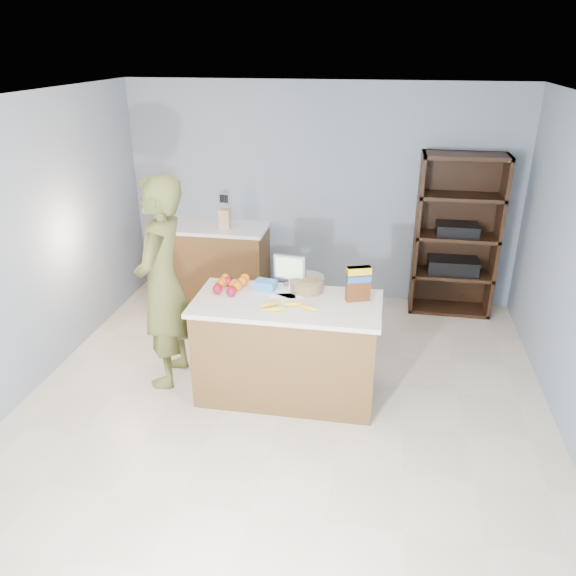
% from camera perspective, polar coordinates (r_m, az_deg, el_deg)
% --- Properties ---
extents(floor, '(4.50, 5.00, 0.02)m').
position_cam_1_polar(floor, '(4.85, -0.73, -12.56)').
color(floor, beige).
rests_on(floor, ground).
extents(walls, '(4.52, 5.02, 2.51)m').
position_cam_1_polar(walls, '(4.09, -0.85, 6.42)').
color(walls, gray).
rests_on(walls, ground).
extents(counter_peninsula, '(1.56, 0.76, 0.90)m').
position_cam_1_polar(counter_peninsula, '(4.86, -0.10, -6.55)').
color(counter_peninsula, brown).
rests_on(counter_peninsula, ground).
extents(back_cabinet, '(1.24, 0.62, 0.90)m').
position_cam_1_polar(back_cabinet, '(6.78, -7.32, 2.68)').
color(back_cabinet, brown).
rests_on(back_cabinet, ground).
extents(shelving_unit, '(0.90, 0.40, 1.80)m').
position_cam_1_polar(shelving_unit, '(6.55, 16.66, 4.92)').
color(shelving_unit, black).
rests_on(shelving_unit, ground).
extents(person, '(0.47, 0.70, 1.90)m').
position_cam_1_polar(person, '(4.98, -12.60, 0.42)').
color(person, brown).
rests_on(person, ground).
extents(knife_block, '(0.12, 0.10, 0.31)m').
position_cam_1_polar(knife_block, '(6.50, -6.46, 7.06)').
color(knife_block, tan).
rests_on(knife_block, back_cabinet).
extents(envelopes, '(0.30, 0.21, 0.00)m').
position_cam_1_polar(envelopes, '(4.74, -0.18, -0.80)').
color(envelopes, white).
rests_on(envelopes, counter_peninsula).
extents(bananas, '(0.49, 0.21, 0.04)m').
position_cam_1_polar(bananas, '(4.51, -0.12, -1.88)').
color(bananas, yellow).
rests_on(bananas, counter_peninsula).
extents(apples, '(0.21, 0.29, 0.09)m').
position_cam_1_polar(apples, '(4.82, -6.35, 0.06)').
color(apples, maroon).
rests_on(apples, counter_peninsula).
extents(oranges, '(0.27, 0.26, 0.08)m').
position_cam_1_polar(oranges, '(4.92, -5.68, 0.58)').
color(oranges, orange).
rests_on(oranges, counter_peninsula).
extents(blue_carton, '(0.20, 0.15, 0.08)m').
position_cam_1_polar(blue_carton, '(4.85, -2.29, 0.31)').
color(blue_carton, blue).
rests_on(blue_carton, counter_peninsula).
extents(salad_bowl, '(0.30, 0.30, 0.13)m').
position_cam_1_polar(salad_bowl, '(4.82, 1.95, 0.35)').
color(salad_bowl, '#267219').
rests_on(salad_bowl, counter_peninsula).
extents(tv, '(0.28, 0.12, 0.28)m').
position_cam_1_polar(tv, '(4.88, 0.16, 1.97)').
color(tv, silver).
rests_on(tv, counter_peninsula).
extents(cereal_box, '(0.21, 0.13, 0.30)m').
position_cam_1_polar(cereal_box, '(4.63, 7.15, 0.70)').
color(cereal_box, '#592B14').
rests_on(cereal_box, counter_peninsula).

